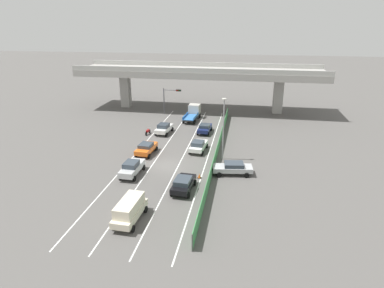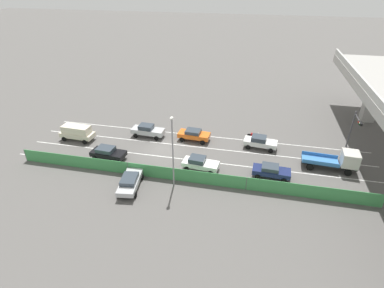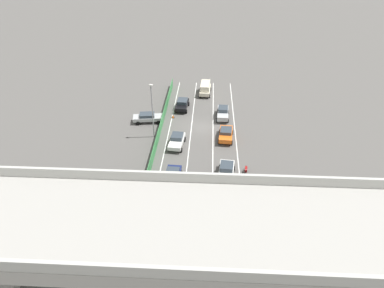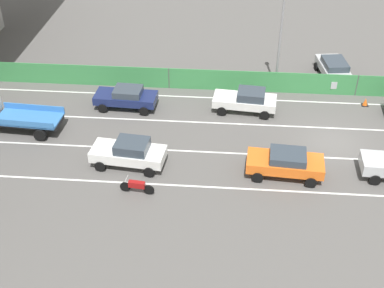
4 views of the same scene
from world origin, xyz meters
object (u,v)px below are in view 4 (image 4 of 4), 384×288
Objects in this scene: traffic_cone at (365,102)px; street_lamp at (282,24)px; car_sedan_white at (129,152)px; motorcycle at (137,186)px; car_taxi_orange at (286,162)px; car_sedan_navy at (126,97)px; car_hatchback_white at (246,100)px; parked_wagon_silver at (335,69)px.

street_lamp is at bearing 70.59° from traffic_cone.
car_sedan_white is 7.76× the size of traffic_cone.
street_lamp is (10.28, -9.09, 4.01)m from car_sedan_white.
car_taxi_orange is at bearing -74.50° from motorcycle.
car_taxi_orange is 2.30× the size of motorcycle.
traffic_cone is (-2.17, -6.17, -4.66)m from street_lamp.
motorcycle is (-2.28, 8.23, -0.42)m from car_taxi_orange.
traffic_cone is at bearing -84.45° from car_sedan_navy.
car_sedan_navy is at bearing 95.55° from traffic_cone.
car_hatchback_white is 8.46m from parked_wagon_silver.
car_taxi_orange is at bearing -162.36° from car_hatchback_white.
parked_wagon_silver is at bearing -20.41° from car_taxi_orange.
car_sedan_navy is (6.49, 1.39, -0.07)m from car_sedan_white.
car_sedan_white is 2.67m from motorcycle.
motorcycle is 17.89m from traffic_cone.
car_sedan_white is at bearing 138.51° from street_lamp.
car_hatchback_white is 8.27m from car_sedan_navy.
car_sedan_navy is at bearing 109.80° from parked_wagon_silver.
traffic_cone is at bearing -109.41° from street_lamp.
street_lamp is at bearing 109.62° from parked_wagon_silver.
motorcycle is 0.40× the size of parked_wagon_silver.
street_lamp reaches higher than car_sedan_navy.
street_lamp is (3.79, -10.49, 4.08)m from car_sedan_navy.
car_hatchback_white is 1.02× the size of car_sedan_navy.
motorcycle is 0.24× the size of street_lamp.
car_taxi_orange reaches higher than parked_wagon_silver.
street_lamp is (10.49, -0.02, 4.04)m from car_taxi_orange.
car_sedan_navy is 0.89× the size of parked_wagon_silver.
car_hatchback_white is (6.71, -6.88, -0.04)m from car_sedan_white.
parked_wagon_silver is at bearing -70.38° from street_lamp.
car_sedan_navy is at bearing 91.48° from car_hatchback_white.
car_taxi_orange is 8.55m from motorcycle.
car_sedan_navy is (6.70, 10.47, -0.03)m from car_taxi_orange.
parked_wagon_silver is (12.09, -4.50, -0.02)m from car_taxi_orange.
car_sedan_white is 1.00× the size of car_taxi_orange.
car_sedan_white is at bearing -167.89° from car_sedan_navy.
car_taxi_orange is at bearing 143.38° from traffic_cone.
car_sedan_white is 0.54× the size of street_lamp.
car_hatchback_white is 7.64× the size of traffic_cone.
street_lamp is at bearing -0.10° from car_taxi_orange.
traffic_cone is at bearing -36.62° from car_taxi_orange.
motorcycle reaches higher than traffic_cone.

